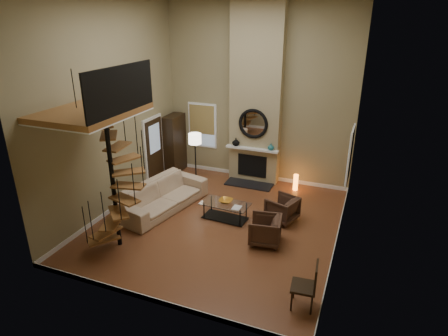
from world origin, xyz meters
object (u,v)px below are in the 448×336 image
at_px(coffee_table, 225,209).
at_px(accent_lamp, 296,182).
at_px(hutch, 175,145).
at_px(sofa, 163,195).
at_px(armchair_near, 284,209).
at_px(floor_lamp, 195,143).
at_px(side_chair, 308,284).
at_px(armchair_far, 268,230).

xyz_separation_m(coffee_table, accent_lamp, (1.37, 2.47, -0.03)).
bearing_deg(coffee_table, hutch, 138.51).
xyz_separation_m(sofa, armchair_near, (3.33, 0.51, -0.04)).
distance_m(sofa, coffee_table, 1.84).
bearing_deg(coffee_table, floor_lamp, 134.59).
bearing_deg(accent_lamp, coffee_table, -119.08).
height_order(armchair_near, coffee_table, armchair_near).
bearing_deg(hutch, accent_lamp, -0.46).
bearing_deg(floor_lamp, hutch, 144.94).
height_order(armchair_near, side_chair, side_chair).
relative_size(armchair_near, side_chair, 0.75).
xyz_separation_m(hutch, armchair_near, (4.33, -2.08, -0.60)).
bearing_deg(sofa, armchair_near, -68.99).
height_order(hutch, accent_lamp, hutch).
relative_size(sofa, accent_lamp, 5.32).
xyz_separation_m(armchair_near, accent_lamp, (-0.12, 2.04, -0.10)).
height_order(sofa, floor_lamp, floor_lamp).
height_order(coffee_table, floor_lamp, floor_lamp).
bearing_deg(armchair_far, floor_lamp, -137.79).
bearing_deg(sofa, accent_lamp, -39.17).
distance_m(coffee_table, side_chair, 3.68).
relative_size(sofa, floor_lamp, 1.62).
relative_size(hutch, accent_lamp, 3.93).
xyz_separation_m(armchair_near, floor_lamp, (-3.15, 1.25, 1.06)).
bearing_deg(accent_lamp, sofa, -141.47).
bearing_deg(armchair_near, coffee_table, -54.96).
height_order(armchair_near, accent_lamp, armchair_near).
bearing_deg(hutch, floor_lamp, -35.06).
height_order(armchair_far, floor_lamp, floor_lamp).
bearing_deg(accent_lamp, side_chair, -75.85).
relative_size(hutch, side_chair, 2.12).
xyz_separation_m(armchair_far, floor_lamp, (-3.03, 2.42, 1.06)).
bearing_deg(armchair_far, hutch, -136.84).
distance_m(armchair_far, side_chair, 2.22).
bearing_deg(sofa, hutch, 33.37).
height_order(armchair_far, accent_lamp, armchair_far).
bearing_deg(hutch, armchair_far, -37.63).
distance_m(hutch, armchair_near, 4.84).
height_order(accent_lamp, side_chair, side_chair).
bearing_deg(accent_lamp, floor_lamp, -165.31).
height_order(armchair_far, side_chair, side_chair).
distance_m(armchair_far, coffee_table, 1.56).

